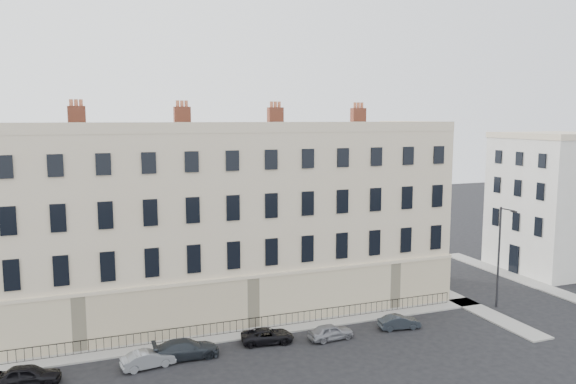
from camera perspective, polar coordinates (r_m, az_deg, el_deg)
name	(u,v)px	position (r m, az deg, el deg)	size (l,w,h in m)	color
ground	(359,346)	(41.65, 7.23, -15.26)	(160.00, 160.00, 0.00)	black
terrace	(232,219)	(48.15, -5.71, -2.79)	(36.22, 12.22, 17.00)	beige
adjacent_building	(554,205)	(65.76, 25.44, -1.16)	(10.00, 10.00, 14.00)	silver
pavement_terrace	(205,339)	(42.78, -8.43, -14.57)	(48.00, 2.00, 0.12)	gray
pavement_east_return	(443,293)	(54.60, 15.47, -9.83)	(2.00, 24.00, 0.12)	gray
pavement_adjacent	(513,276)	(62.27, 21.88, -7.95)	(2.00, 20.00, 0.12)	gray
railings	(256,324)	(43.91, -3.32, -13.22)	(35.00, 0.04, 0.96)	black
car_a	(28,375)	(38.99, -24.89, -16.54)	(1.52, 3.78, 1.29)	black
car_b	(148,359)	(39.03, -14.04, -16.14)	(1.20, 3.44, 1.13)	gray
car_c	(186,349)	(39.85, -10.32, -15.41)	(1.81, 4.44, 1.29)	#22272D
car_d	(268,336)	(41.72, -2.09, -14.38)	(1.76, 3.81, 1.06)	black
car_e	(331,332)	(42.36, 4.36, -13.98)	(1.36, 3.39, 1.16)	gray
car_f	(399,322)	(45.04, 11.22, -12.83)	(1.13, 3.23, 1.06)	#22282E
streetlamp	(500,252)	(50.98, 20.72, -5.75)	(0.24, 1.88, 8.69)	#29292E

